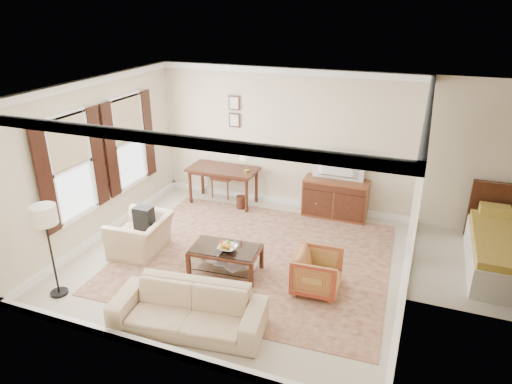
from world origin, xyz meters
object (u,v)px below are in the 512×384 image
Objects in this scene: tv at (338,157)px; coffee_table at (225,254)px; sideboard at (335,198)px; sofa at (188,303)px; striped_armchair at (317,270)px; club_armchair at (140,229)px; writing_desk at (223,173)px.

tv is 3.10m from coffee_table.
tv reaches higher than coffee_table.
sofa reaches higher than sideboard.
tv is at bearing -90.00° from sideboard.
club_armchair reaches higher than striped_armchair.
coffee_table is 1.66m from club_armchair.
tv is (0.00, -0.02, 0.88)m from sideboard.
tv is 2.82m from striped_armchair.
writing_desk is 2.82m from coffee_table.
tv is 0.48× the size of sofa.
sideboard is 2.98m from coffee_table.
club_armchair is at bearing -137.54° from sideboard.
writing_desk is 1.14× the size of sideboard.
striped_armchair is at bearing -42.64° from writing_desk.
club_armchair is at bearing 176.79° from coffee_table.
sofa is (1.29, -3.94, -0.29)m from writing_desk.
writing_desk is at bearing 44.66° from striped_armchair.
sideboard is 1.81× the size of striped_armchair.
writing_desk is at bearing -175.49° from sideboard.
sideboard is at bearing 66.00° from coffee_table.
tv reaches higher than sofa.
striped_armchair is at bearing 1.98° from coffee_table.
club_armchair is (-0.46, -2.44, -0.25)m from writing_desk.
coffee_table is at bearing 86.25° from sofa.
sideboard is at bearing 128.21° from club_armchair.
club_armchair is at bearing -100.78° from writing_desk.
sideboard is at bearing 3.39° from striped_armchair.
coffee_table is 0.56× the size of sofa.
writing_desk is 2.06× the size of striped_armchair.
sideboard is 1.27× the size of club_armchair.
sideboard reaches higher than striped_armchair.
writing_desk is at bearing 115.31° from coffee_table.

